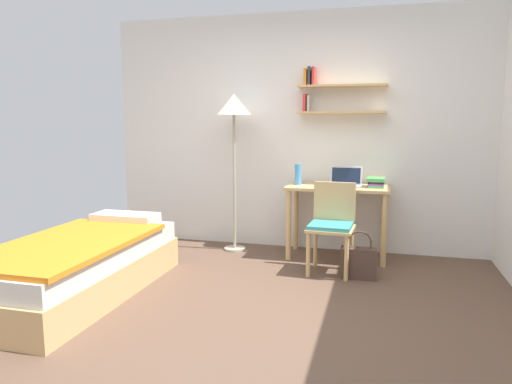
{
  "coord_description": "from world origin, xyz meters",
  "views": [
    {
      "loc": [
        0.84,
        -3.16,
        1.42
      ],
      "look_at": [
        -0.13,
        0.51,
        0.85
      ],
      "focal_mm": 32.76,
      "sensor_mm": 36.0,
      "label": 1
    }
  ],
  "objects": [
    {
      "name": "ground_plane",
      "position": [
        0.0,
        0.0,
        0.0
      ],
      "size": [
        5.28,
        5.28,
        0.0
      ],
      "primitive_type": "plane",
      "color": "brown"
    },
    {
      "name": "wall_back",
      "position": [
        0.01,
        2.02,
        1.31
      ],
      "size": [
        4.4,
        0.27,
        2.6
      ],
      "color": "white",
      "rests_on": "ground_plane"
    },
    {
      "name": "bed",
      "position": [
        -1.53,
        0.07,
        0.24
      ],
      "size": [
        0.91,
        1.95,
        0.54
      ],
      "color": "tan",
      "rests_on": "ground_plane"
    },
    {
      "name": "desk",
      "position": [
        0.43,
        1.7,
        0.61
      ],
      "size": [
        1.05,
        0.53,
        0.76
      ],
      "color": "tan",
      "rests_on": "ground_plane"
    },
    {
      "name": "desk_chair",
      "position": [
        0.43,
        1.21,
        0.48
      ],
      "size": [
        0.44,
        0.44,
        0.85
      ],
      "color": "tan",
      "rests_on": "ground_plane"
    },
    {
      "name": "standing_lamp",
      "position": [
        -0.7,
        1.7,
        1.5
      ],
      "size": [
        0.37,
        0.37,
        1.72
      ],
      "color": "#B2A893",
      "rests_on": "ground_plane"
    },
    {
      "name": "laptop",
      "position": [
        0.51,
        1.74,
        0.81
      ],
      "size": [
        0.34,
        0.21,
        0.2
      ],
      "color": "#B7BABF",
      "rests_on": "desk"
    },
    {
      "name": "water_bottle",
      "position": [
        0.01,
        1.7,
        0.87
      ],
      "size": [
        0.07,
        0.07,
        0.22
      ],
      "primitive_type": "cylinder",
      "color": "#4C99DB",
      "rests_on": "desk"
    },
    {
      "name": "book_stack",
      "position": [
        0.81,
        1.72,
        0.81
      ],
      "size": [
        0.19,
        0.24,
        0.1
      ],
      "color": "#4CA856",
      "rests_on": "desk"
    },
    {
      "name": "handbag",
      "position": [
        0.69,
        1.07,
        0.15
      ],
      "size": [
        0.32,
        0.13,
        0.44
      ],
      "color": "#4C382D",
      "rests_on": "ground_plane"
    }
  ]
}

